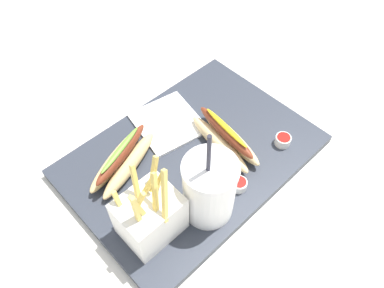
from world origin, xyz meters
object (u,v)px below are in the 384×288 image
at_px(ketchup_cup_1, 283,140).
at_px(fries_basket, 150,216).
at_px(hot_dog_2, 123,159).
at_px(hot_dog_1, 225,138).
at_px(napkin_stack, 168,123).
at_px(ketchup_cup_2, 239,184).
at_px(soda_cup, 209,189).

bearing_deg(ketchup_cup_1, fries_basket, -7.22).
distance_m(hot_dog_2, ketchup_cup_1, 0.33).
height_order(hot_dog_2, ketchup_cup_1, hot_dog_2).
bearing_deg(fries_basket, hot_dog_2, -108.01).
height_order(fries_basket, hot_dog_1, fries_basket).
relative_size(fries_basket, hot_dog_1, 0.95).
xyz_separation_m(ketchup_cup_1, napkin_stack, (0.13, -0.20, -0.01)).
xyz_separation_m(ketchup_cup_2, napkin_stack, (-0.01, -0.21, -0.01)).
xyz_separation_m(soda_cup, ketchup_cup_1, (-0.22, 0.00, -0.06)).
distance_m(soda_cup, hot_dog_2, 0.19).
bearing_deg(hot_dog_1, ketchup_cup_2, 58.51).
distance_m(ketchup_cup_2, napkin_stack, 0.21).
bearing_deg(ketchup_cup_2, hot_dog_2, -56.07).
height_order(hot_dog_1, ketchup_cup_1, hot_dog_1).
height_order(hot_dog_2, napkin_stack, hot_dog_2).
bearing_deg(soda_cup, hot_dog_1, -148.22).
height_order(soda_cup, ketchup_cup_1, soda_cup).
relative_size(soda_cup, ketchup_cup_2, 7.03).
bearing_deg(hot_dog_2, napkin_stack, -170.23).
distance_m(soda_cup, hot_dog_1, 0.16).
height_order(fries_basket, napkin_stack, fries_basket).
bearing_deg(hot_dog_1, napkin_stack, -70.16).
xyz_separation_m(fries_basket, hot_dog_2, (-0.05, -0.14, -0.03)).
height_order(ketchup_cup_2, napkin_stack, ketchup_cup_2).
bearing_deg(hot_dog_1, fries_basket, 9.90).
distance_m(fries_basket, napkin_stack, 0.25).
relative_size(soda_cup, hot_dog_1, 1.19).
relative_size(ketchup_cup_1, napkin_stack, 0.23).
xyz_separation_m(hot_dog_1, hot_dog_2, (0.18, -0.10, -0.00)).
bearing_deg(napkin_stack, hot_dog_1, 109.84).
distance_m(hot_dog_1, ketchup_cup_2, 0.10).
distance_m(hot_dog_2, napkin_stack, 0.14).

